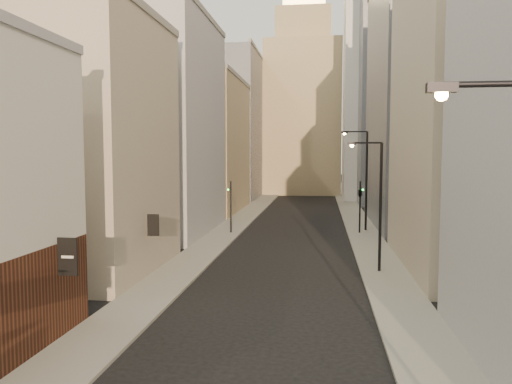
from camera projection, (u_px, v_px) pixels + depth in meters
name	position (u px, v px, depth m)	size (l,w,h in m)	color
sidewalk_left	(246.00, 216.00, 60.10)	(3.00, 140.00, 0.15)	gray
sidewalk_right	(355.00, 218.00, 58.43)	(3.00, 140.00, 0.15)	gray
left_bldg_beige	(91.00, 147.00, 31.52)	(8.00, 12.00, 16.00)	#B6A790
left_bldg_grey	(168.00, 128.00, 47.18)	(8.00, 16.00, 20.00)	#9B9BA0
left_bldg_tan	(210.00, 146.00, 65.09)	(8.00, 18.00, 17.00)	#9E8962
left_bldg_wingrid	(236.00, 127.00, 84.59)	(8.00, 20.00, 24.00)	gray
right_bldg_beige	(470.00, 116.00, 32.23)	(8.00, 16.00, 20.00)	#B6A790
right_bldg_wingrid	(414.00, 101.00, 51.77)	(8.00, 20.00, 26.00)	gray
highrise	(423.00, 37.00, 77.70)	(21.00, 23.00, 51.20)	gray
clock_tower	(303.00, 100.00, 94.60)	(14.00, 14.00, 44.90)	#9E8962
white_tower	(369.00, 84.00, 79.27)	(8.00, 8.00, 41.50)	silver
streetlamp_mid	(377.00, 199.00, 31.40)	(2.18, 0.33, 8.33)	black
streetlamp_far	(364.00, 174.00, 48.19)	(2.56, 0.26, 9.76)	black
traffic_light_left	(231.00, 198.00, 46.86)	(0.53, 0.40, 5.00)	black
traffic_light_right	(360.00, 194.00, 46.71)	(0.70, 0.70, 5.00)	black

